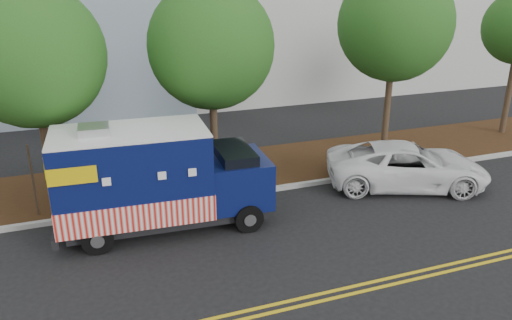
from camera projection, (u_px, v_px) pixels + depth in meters
name	position (u px, v px, depth m)	size (l,w,h in m)	color
ground	(225.00, 218.00, 15.27)	(120.00, 120.00, 0.00)	black
curb	(213.00, 198.00, 16.47)	(120.00, 0.18, 0.15)	#9E9E99
mulch_strip	(198.00, 175.00, 18.32)	(120.00, 4.00, 0.15)	black
centerline_near	(281.00, 303.00, 11.35)	(120.00, 0.10, 0.01)	gold
centerline_far	(286.00, 309.00, 11.13)	(120.00, 0.10, 0.01)	gold
tree_a	(32.00, 56.00, 14.74)	(4.32, 4.32, 6.91)	#38281C
tree_b	(211.00, 46.00, 16.21)	(4.16, 4.16, 6.90)	#38281C
tree_c	(395.00, 24.00, 18.77)	(4.32, 4.32, 7.40)	#38281C
sign_post	(33.00, 183.00, 14.82)	(0.06, 0.06, 2.40)	#473828
food_truck	(153.00, 181.00, 14.23)	(6.28, 2.65, 3.25)	black
white_car	(407.00, 165.00, 17.35)	(2.54, 5.50, 1.53)	white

